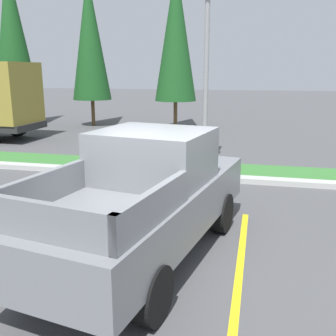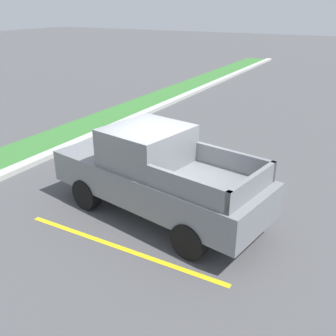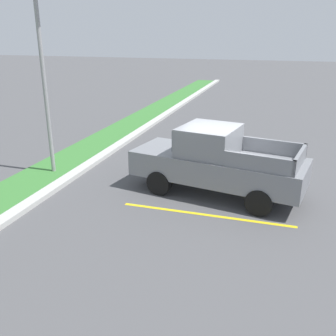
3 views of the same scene
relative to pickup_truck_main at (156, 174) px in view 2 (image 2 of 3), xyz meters
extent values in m
plane|color=#4C4C4F|center=(0.25, -0.05, -1.04)|extent=(120.00, 120.00, 0.00)
cube|color=yellow|center=(-1.56, -0.05, -1.04)|extent=(0.12, 4.80, 0.01)
cube|color=yellow|center=(1.54, -0.05, -1.04)|extent=(0.12, 4.80, 0.01)
cube|color=#B2B2AD|center=(0.25, 4.95, -0.97)|extent=(56.00, 0.40, 0.15)
cylinder|color=black|center=(-0.57, 1.63, -0.66)|extent=(0.41, 0.80, 0.76)
cylinder|color=black|center=(1.11, 1.32, -0.66)|extent=(0.41, 0.80, 0.76)
cylinder|color=black|center=(-1.12, -1.42, -0.66)|extent=(0.41, 0.80, 0.76)
cylinder|color=black|center=(0.55, -1.73, -0.66)|extent=(0.41, 0.80, 0.76)
cube|color=slate|center=(-0.01, -0.05, -0.16)|extent=(2.81, 5.46, 0.76)
cube|color=slate|center=(0.04, 0.24, 0.64)|extent=(2.02, 1.89, 0.84)
cube|color=#2D3842|center=(0.19, 1.05, 0.69)|extent=(1.60, 0.35, 0.63)
cube|color=slate|center=(-1.11, -1.32, 0.44)|extent=(0.44, 1.89, 0.44)
cube|color=slate|center=(0.57, -1.63, 0.44)|extent=(0.44, 1.89, 0.44)
cube|color=slate|center=(-0.43, -2.36, 0.44)|extent=(1.79, 0.42, 0.44)
cube|color=silver|center=(0.45, 2.46, -0.40)|extent=(1.80, 0.48, 0.28)
camera|label=1|loc=(1.70, -5.85, 1.99)|focal=41.94mm
camera|label=2|loc=(-6.73, -4.05, 3.56)|focal=40.41mm
camera|label=3|loc=(-10.83, -1.81, 3.71)|focal=40.58mm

